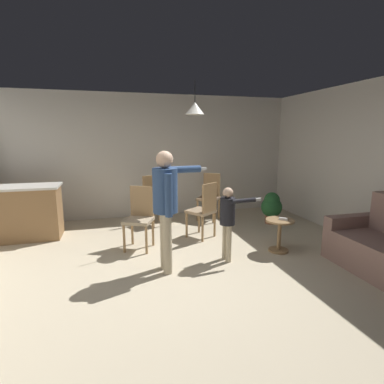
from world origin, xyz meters
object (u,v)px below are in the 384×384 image
kitchen_counter (23,212)px  dining_chair_centre_back (204,208)px  spare_remote_on_table (283,219)px  dining_chair_spare (210,195)px  potted_plant_corner (272,206)px  side_table_by_couch (279,231)px  person_child (228,216)px  dining_chair_by_counter (154,198)px  person_adult (166,198)px  dining_chair_near_wall (140,215)px

kitchen_counter → dining_chair_centre_back: bearing=-14.7°
dining_chair_centre_back → spare_remote_on_table: size_ratio=7.69×
dining_chair_spare → potted_plant_corner: (1.14, -0.64, -0.18)m
side_table_by_couch → dining_chair_centre_back: (-0.95, 0.92, 0.22)m
kitchen_counter → person_child: person_child is taller
kitchen_counter → dining_chair_centre_back: 3.18m
person_child → spare_remote_on_table: size_ratio=8.37×
kitchen_counter → dining_chair_by_counter: (2.35, 0.29, 0.07)m
dining_chair_spare → spare_remote_on_table: size_ratio=7.69×
potted_plant_corner → person_adult: bearing=-147.5°
dining_chair_by_counter → dining_chair_near_wall: size_ratio=1.00×
dining_chair_by_counter → dining_chair_spare: size_ratio=1.00×
side_table_by_couch → person_adult: bearing=-173.8°
kitchen_counter → dining_chair_spare: 3.58m
potted_plant_corner → dining_chair_spare: bearing=150.5°
potted_plant_corner → dining_chair_near_wall: bearing=-166.9°
dining_chair_by_counter → dining_chair_near_wall: same height
dining_chair_near_wall → dining_chair_centre_back: (1.14, 0.16, 0.00)m
kitchen_counter → dining_chair_centre_back: (3.08, -0.80, 0.07)m
person_child → dining_chair_centre_back: person_child is taller
dining_chair_near_wall → spare_remote_on_table: dining_chair_near_wall is taller
spare_remote_on_table → dining_chair_centre_back: bearing=135.9°
dining_chair_centre_back → dining_chair_spare: (0.49, 1.12, 0.00)m
person_adult → potted_plant_corner: (2.50, 1.59, -0.64)m
dining_chair_by_counter → person_adult: bearing=63.6°
side_table_by_couch → dining_chair_spare: size_ratio=0.52×
kitchen_counter → side_table_by_couch: (4.03, -1.72, -0.15)m
kitchen_counter → side_table_by_couch: 4.38m
spare_remote_on_table → side_table_by_couch: bearing=133.0°
dining_chair_near_wall → dining_chair_spare: (1.63, 1.28, 0.00)m
dining_chair_centre_back → potted_plant_corner: 1.71m
side_table_by_couch → dining_chair_by_counter: 2.63m
kitchen_counter → person_adult: 2.96m
person_adult → dining_chair_by_counter: size_ratio=1.62×
person_adult → potted_plant_corner: size_ratio=2.47×
dining_chair_by_counter → spare_remote_on_table: size_ratio=7.69×
side_table_by_couch → spare_remote_on_table: bearing=-47.0°
person_adult → dining_chair_near_wall: size_ratio=1.62×
side_table_by_couch → dining_chair_near_wall: bearing=160.1°
kitchen_counter → dining_chair_near_wall: bearing=-26.5°
side_table_by_couch → dining_chair_spare: dining_chair_spare is taller
side_table_by_couch → dining_chair_centre_back: size_ratio=0.52×
person_adult → spare_remote_on_table: bearing=91.9°
side_table_by_couch → dining_chair_near_wall: dining_chair_near_wall is taller
person_adult → dining_chair_by_counter: bearing=173.0°
spare_remote_on_table → person_adult: bearing=-175.0°
potted_plant_corner → kitchen_counter: bearing=176.1°
side_table_by_couch → spare_remote_on_table: size_ratio=4.00×
person_child → dining_chair_near_wall: 1.46m
kitchen_counter → dining_chair_by_counter: 2.37m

